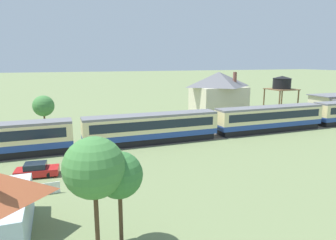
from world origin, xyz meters
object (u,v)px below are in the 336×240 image
(parked_car_red, at_px, (37,170))
(yard_tree_2, at_px, (119,175))
(passenger_train, at_px, (217,122))
(station_house_grey_roof, at_px, (218,93))
(yard_tree_0, at_px, (43,106))
(yard_tree_1, at_px, (94,168))
(station_building, at_px, (334,103))
(water_tower, at_px, (282,84))

(parked_car_red, height_order, yard_tree_2, yard_tree_2)
(passenger_train, bearing_deg, station_house_grey_roof, 59.57)
(yard_tree_0, xyz_separation_m, yard_tree_1, (3.77, -36.22, 1.29))
(passenger_train, xyz_separation_m, station_building, (35.78, 9.98, -0.25))
(yard_tree_1, bearing_deg, passenger_train, 47.17)
(yard_tree_1, bearing_deg, parked_car_red, 105.35)
(water_tower, xyz_separation_m, yard_tree_0, (-45.69, 3.31, -2.65))
(yard_tree_1, relative_size, yard_tree_2, 1.19)
(yard_tree_1, bearing_deg, water_tower, 38.14)
(yard_tree_0, distance_m, yard_tree_1, 36.44)
(water_tower, bearing_deg, yard_tree_1, -141.86)
(water_tower, distance_m, yard_tree_0, 45.89)
(parked_car_red, distance_m, yard_tree_0, 21.69)
(passenger_train, bearing_deg, parked_car_red, -162.45)
(station_house_grey_roof, height_order, parked_car_red, station_house_grey_roof)
(station_building, relative_size, yard_tree_1, 1.44)
(water_tower, bearing_deg, yard_tree_2, -141.21)
(passenger_train, height_order, station_house_grey_roof, station_house_grey_roof)
(water_tower, bearing_deg, station_building, -0.57)
(parked_car_red, relative_size, yard_tree_1, 0.59)
(parked_car_red, bearing_deg, station_building, 22.22)
(yard_tree_0, bearing_deg, station_house_grey_roof, 4.08)
(parked_car_red, height_order, yard_tree_1, yard_tree_1)
(station_house_grey_roof, distance_m, water_tower, 13.00)
(yard_tree_0, height_order, yard_tree_1, yard_tree_1)
(yard_tree_0, distance_m, yard_tree_2, 36.19)
(station_house_grey_roof, bearing_deg, yard_tree_2, -127.12)
(station_house_grey_roof, relative_size, yard_tree_1, 1.50)
(passenger_train, xyz_separation_m, station_house_grey_roof, (9.33, 15.87, 2.48))
(parked_car_red, relative_size, yard_tree_0, 0.72)
(passenger_train, bearing_deg, yard_tree_0, 151.64)
(water_tower, distance_m, yard_tree_2, 51.91)
(station_house_grey_roof, xyz_separation_m, parked_car_red, (-34.52, -23.84, -4.13))
(parked_car_red, xyz_separation_m, yard_tree_2, (5.57, -14.40, 4.00))
(station_building, xyz_separation_m, yard_tree_2, (-55.40, -32.34, 2.60))
(passenger_train, relative_size, station_house_grey_roof, 7.39)
(station_building, distance_m, station_house_grey_roof, 27.24)
(station_house_grey_roof, height_order, yard_tree_0, station_house_grey_roof)
(passenger_train, distance_m, yard_tree_1, 31.23)
(station_house_grey_roof, bearing_deg, parked_car_red, -145.36)
(parked_car_red, bearing_deg, station_house_grey_roof, 40.46)
(station_building, relative_size, yard_tree_0, 1.77)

